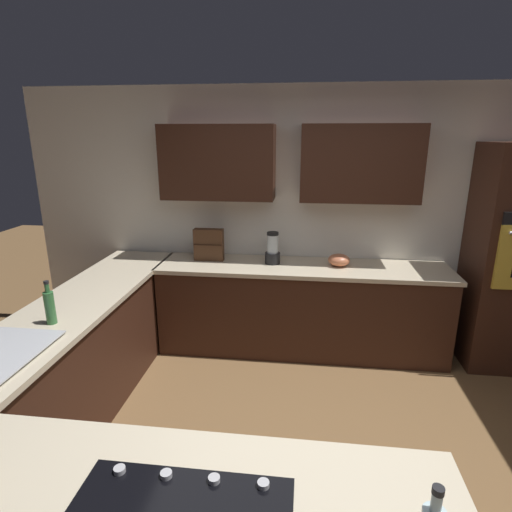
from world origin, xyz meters
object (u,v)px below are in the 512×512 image
Objects in this scene: mixing_bowl at (339,260)px; dish_soap_bottle at (50,306)px; blender at (273,250)px; spice_rack at (209,245)px.

dish_soap_bottle is (2.02, 1.53, 0.06)m from mixing_bowl.
blender is 1.50× the size of mixing_bowl.
spice_rack is at bearing -114.67° from dish_soap_bottle.
mixing_bowl is 1.30m from spice_rack.
blender is at bearing -131.81° from dish_soap_bottle.
blender reaches higher than mixing_bowl.
spice_rack reaches higher than mixing_bowl.
mixing_bowl is 0.70× the size of dish_soap_bottle.
spice_rack is 1.06× the size of dish_soap_bottle.
dish_soap_bottle is at bearing 48.19° from blender.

